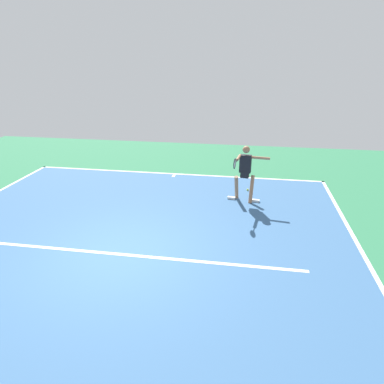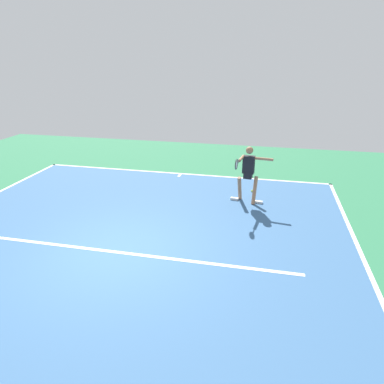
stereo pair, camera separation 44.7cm
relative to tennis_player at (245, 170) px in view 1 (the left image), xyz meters
The scene contains 8 objects.
ground_plane 4.55m from the tennis_player, 53.83° to the left, with size 21.45×21.45×0.00m, color #2D754C.
court_surface 4.55m from the tennis_player, 53.83° to the left, with size 10.86×11.67×0.00m, color #38608E.
court_line_baseline_near 3.56m from the tennis_player, 39.98° to the right, with size 10.86×0.10×0.01m, color white.
court_line_sideline_left 4.63m from the tennis_player, 127.52° to the left, with size 0.10×11.67×0.01m, color white.
court_line_service 4.54m from the tennis_player, 53.68° to the left, with size 8.14×0.10×0.01m, color white.
court_line_centre_mark 3.44m from the tennis_player, 37.31° to the right, with size 0.10×0.30×0.01m, color white.
tennis_player is the anchor object (origin of this frame).
tennis_ball_near_service_line 1.31m from the tennis_player, 97.81° to the right, with size 0.07×0.07×0.07m, color #C6E53D.
Camera 1 is at (-2.65, 6.34, 4.17)m, focal length 32.29 mm.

